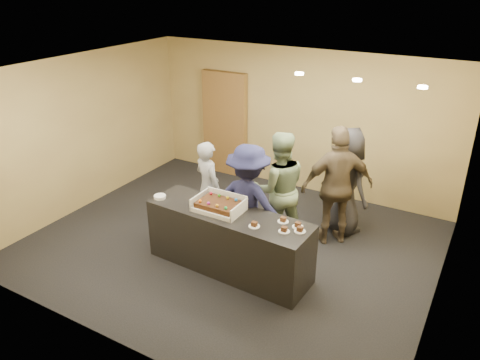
# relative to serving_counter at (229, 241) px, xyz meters

# --- Properties ---
(room) EXTENTS (6.04, 6.00, 2.70)m
(room) POSITION_rel_serving_counter_xyz_m (-0.31, 0.57, 0.90)
(room) COLOR black
(room) RESTS_ON ground
(serving_counter) EXTENTS (2.43, 0.82, 0.90)m
(serving_counter) POSITION_rel_serving_counter_xyz_m (0.00, 0.00, 0.00)
(serving_counter) COLOR black
(serving_counter) RESTS_ON floor
(storage_cabinet) EXTENTS (0.97, 0.15, 2.13)m
(storage_cabinet) POSITION_rel_serving_counter_xyz_m (-1.89, 2.98, 0.62)
(storage_cabinet) COLOR brown
(storage_cabinet) RESTS_ON floor
(cake_box) EXTENTS (0.67, 0.46, 0.20)m
(cake_box) POSITION_rel_serving_counter_xyz_m (-0.15, 0.02, 0.50)
(cake_box) COLOR white
(cake_box) RESTS_ON serving_counter
(sheet_cake) EXTENTS (0.57, 0.39, 0.11)m
(sheet_cake) POSITION_rel_serving_counter_xyz_m (-0.16, 0.00, 0.55)
(sheet_cake) COLOR #3F220E
(sheet_cake) RESTS_ON cake_box
(plate_stack) EXTENTS (0.17, 0.17, 0.04)m
(plate_stack) POSITION_rel_serving_counter_xyz_m (-1.11, -0.11, 0.47)
(plate_stack) COLOR white
(plate_stack) RESTS_ON serving_counter
(slice_a) EXTENTS (0.15, 0.15, 0.07)m
(slice_a) POSITION_rel_serving_counter_xyz_m (0.48, -0.15, 0.47)
(slice_a) COLOR white
(slice_a) RESTS_ON serving_counter
(slice_b) EXTENTS (0.15, 0.15, 0.07)m
(slice_b) POSITION_rel_serving_counter_xyz_m (0.76, 0.15, 0.47)
(slice_b) COLOR white
(slice_b) RESTS_ON serving_counter
(slice_c) EXTENTS (0.15, 0.15, 0.07)m
(slice_c) POSITION_rel_serving_counter_xyz_m (0.88, -0.08, 0.47)
(slice_c) COLOR white
(slice_c) RESTS_ON serving_counter
(slice_d) EXTENTS (0.15, 0.15, 0.07)m
(slice_d) POSITION_rel_serving_counter_xyz_m (0.98, 0.12, 0.47)
(slice_d) COLOR white
(slice_d) RESTS_ON serving_counter
(slice_e) EXTENTS (0.15, 0.15, 0.07)m
(slice_e) POSITION_rel_serving_counter_xyz_m (1.05, 0.03, 0.47)
(slice_e) COLOR white
(slice_e) RESTS_ON serving_counter
(person_server_grey) EXTENTS (0.66, 0.55, 1.54)m
(person_server_grey) POSITION_rel_serving_counter_xyz_m (-0.85, 0.78, 0.32)
(person_server_grey) COLOR gray
(person_server_grey) RESTS_ON floor
(person_sage_man) EXTENTS (1.12, 1.08, 1.82)m
(person_sage_man) POSITION_rel_serving_counter_xyz_m (0.27, 1.03, 0.46)
(person_sage_man) COLOR gray
(person_sage_man) RESTS_ON floor
(person_navy_man) EXTENTS (1.14, 0.67, 1.76)m
(person_navy_man) POSITION_rel_serving_counter_xyz_m (0.06, 0.45, 0.43)
(person_navy_man) COLOR #191B3E
(person_navy_man) RESTS_ON floor
(person_brown_extra) EXTENTS (1.17, 1.04, 1.90)m
(person_brown_extra) POSITION_rel_serving_counter_xyz_m (1.04, 1.47, 0.50)
(person_brown_extra) COLOR brown
(person_brown_extra) RESTS_ON floor
(person_dark_suit) EXTENTS (1.03, 0.95, 1.77)m
(person_dark_suit) POSITION_rel_serving_counter_xyz_m (1.05, 1.87, 0.43)
(person_dark_suit) COLOR #29282E
(person_dark_suit) RESTS_ON floor
(ceiling_spotlights) EXTENTS (1.72, 0.12, 0.03)m
(ceiling_spotlights) POSITION_rel_serving_counter_xyz_m (1.29, 1.07, 2.22)
(ceiling_spotlights) COLOR #FFEAC6
(ceiling_spotlights) RESTS_ON ceiling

